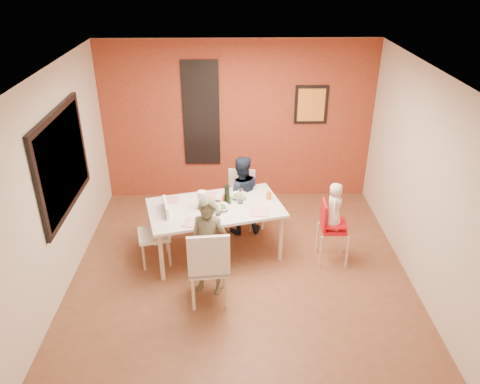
{
  "coord_description": "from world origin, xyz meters",
  "views": [
    {
      "loc": [
        -0.11,
        -5.18,
        3.9
      ],
      "look_at": [
        0.0,
        0.3,
        1.05
      ],
      "focal_mm": 35.0,
      "sensor_mm": 36.0,
      "label": 1
    }
  ],
  "objects_px": {
    "child_near": "(209,247)",
    "wine_bottle": "(227,195)",
    "chair_far": "(241,195)",
    "chair_near": "(209,264)",
    "toddler": "(334,206)",
    "paper_towel_roll": "(202,200)",
    "child_far": "(241,195)",
    "dining_table": "(215,211)",
    "high_chair": "(331,226)",
    "chair_left": "(160,229)"
  },
  "relations": [
    {
      "from": "toddler",
      "to": "high_chair",
      "type": "bearing_deg",
      "value": 100.51
    },
    {
      "from": "high_chair",
      "to": "dining_table",
      "type": "bearing_deg",
      "value": 83.86
    },
    {
      "from": "child_near",
      "to": "wine_bottle",
      "type": "relative_size",
      "value": 4.71
    },
    {
      "from": "child_near",
      "to": "high_chair",
      "type": "bearing_deg",
      "value": 35.98
    },
    {
      "from": "chair_far",
      "to": "paper_towel_roll",
      "type": "height_order",
      "value": "paper_towel_roll"
    },
    {
      "from": "chair_far",
      "to": "child_near",
      "type": "xyz_separation_m",
      "value": [
        -0.44,
        -1.66,
        0.16
      ]
    },
    {
      "from": "chair_near",
      "to": "paper_towel_roll",
      "type": "xyz_separation_m",
      "value": [
        -0.12,
        1.04,
        0.29
      ]
    },
    {
      "from": "chair_left",
      "to": "chair_near",
      "type": "bearing_deg",
      "value": 24.33
    },
    {
      "from": "chair_near",
      "to": "toddler",
      "type": "relative_size",
      "value": 1.61
    },
    {
      "from": "chair_far",
      "to": "high_chair",
      "type": "bearing_deg",
      "value": -33.5
    },
    {
      "from": "high_chair",
      "to": "child_far",
      "type": "xyz_separation_m",
      "value": [
        -1.21,
        0.8,
        0.07
      ]
    },
    {
      "from": "chair_near",
      "to": "child_near",
      "type": "xyz_separation_m",
      "value": [
        -0.01,
        0.25,
        0.07
      ]
    },
    {
      "from": "chair_left",
      "to": "toddler",
      "type": "bearing_deg",
      "value": 75.59
    },
    {
      "from": "chair_near",
      "to": "paper_towel_roll",
      "type": "height_order",
      "value": "chair_near"
    },
    {
      "from": "wine_bottle",
      "to": "chair_far",
      "type": "bearing_deg",
      "value": 73.96
    },
    {
      "from": "child_near",
      "to": "child_far",
      "type": "bearing_deg",
      "value": 88.44
    },
    {
      "from": "child_far",
      "to": "child_near",
      "type": "bearing_deg",
      "value": 66.07
    },
    {
      "from": "high_chair",
      "to": "child_far",
      "type": "relative_size",
      "value": 0.74
    },
    {
      "from": "chair_left",
      "to": "wine_bottle",
      "type": "relative_size",
      "value": 3.27
    },
    {
      "from": "toddler",
      "to": "paper_towel_roll",
      "type": "relative_size",
      "value": 2.5
    },
    {
      "from": "paper_towel_roll",
      "to": "dining_table",
      "type": "bearing_deg",
      "value": 18.1
    },
    {
      "from": "toddler",
      "to": "wine_bottle",
      "type": "relative_size",
      "value": 2.34
    },
    {
      "from": "toddler",
      "to": "paper_towel_roll",
      "type": "height_order",
      "value": "toddler"
    },
    {
      "from": "toddler",
      "to": "chair_near",
      "type": "bearing_deg",
      "value": 131.95
    },
    {
      "from": "high_chair",
      "to": "child_far",
      "type": "distance_m",
      "value": 1.45
    },
    {
      "from": "chair_far",
      "to": "high_chair",
      "type": "distance_m",
      "value": 1.58
    },
    {
      "from": "chair_far",
      "to": "child_far",
      "type": "xyz_separation_m",
      "value": [
        -0.01,
        -0.24,
        0.13
      ]
    },
    {
      "from": "wine_bottle",
      "to": "dining_table",
      "type": "bearing_deg",
      "value": -154.63
    },
    {
      "from": "child_near",
      "to": "dining_table",
      "type": "bearing_deg",
      "value": 101.08
    },
    {
      "from": "paper_towel_roll",
      "to": "toddler",
      "type": "bearing_deg",
      "value": -5.38
    },
    {
      "from": "child_near",
      "to": "wine_bottle",
      "type": "bearing_deg",
      "value": 91.48
    },
    {
      "from": "dining_table",
      "to": "toddler",
      "type": "xyz_separation_m",
      "value": [
        1.6,
        -0.22,
        0.18
      ]
    },
    {
      "from": "dining_table",
      "to": "child_far",
      "type": "relative_size",
      "value": 1.61
    },
    {
      "from": "chair_near",
      "to": "child_far",
      "type": "relative_size",
      "value": 0.85
    },
    {
      "from": "child_near",
      "to": "child_far",
      "type": "distance_m",
      "value": 1.48
    },
    {
      "from": "high_chair",
      "to": "paper_towel_roll",
      "type": "relative_size",
      "value": 3.51
    },
    {
      "from": "child_far",
      "to": "chair_near",
      "type": "bearing_deg",
      "value": 68.77
    },
    {
      "from": "dining_table",
      "to": "chair_near",
      "type": "distance_m",
      "value": 1.1
    },
    {
      "from": "child_near",
      "to": "wine_bottle",
      "type": "distance_m",
      "value": 0.98
    },
    {
      "from": "chair_left",
      "to": "dining_table",
      "type": "bearing_deg",
      "value": 89.94
    },
    {
      "from": "chair_near",
      "to": "chair_far",
      "type": "height_order",
      "value": "chair_near"
    },
    {
      "from": "chair_near",
      "to": "high_chair",
      "type": "distance_m",
      "value": 1.85
    },
    {
      "from": "child_far",
      "to": "wine_bottle",
      "type": "height_order",
      "value": "child_far"
    },
    {
      "from": "chair_far",
      "to": "paper_towel_roll",
      "type": "distance_m",
      "value": 1.1
    },
    {
      "from": "paper_towel_roll",
      "to": "child_near",
      "type": "bearing_deg",
      "value": -81.88
    },
    {
      "from": "toddler",
      "to": "child_near",
      "type": "bearing_deg",
      "value": 124.52
    },
    {
      "from": "dining_table",
      "to": "wine_bottle",
      "type": "bearing_deg",
      "value": 25.37
    },
    {
      "from": "dining_table",
      "to": "toddler",
      "type": "bearing_deg",
      "value": -7.95
    },
    {
      "from": "high_chair",
      "to": "wine_bottle",
      "type": "bearing_deg",
      "value": 79.88
    },
    {
      "from": "dining_table",
      "to": "child_near",
      "type": "height_order",
      "value": "child_near"
    }
  ]
}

